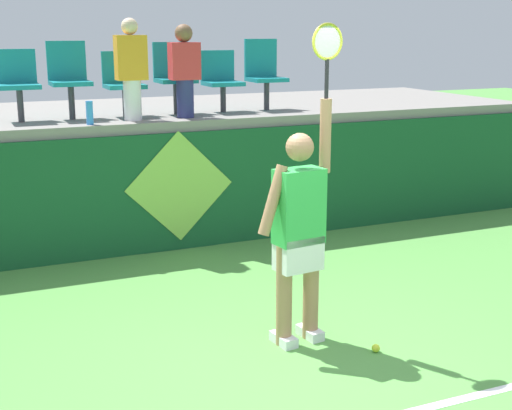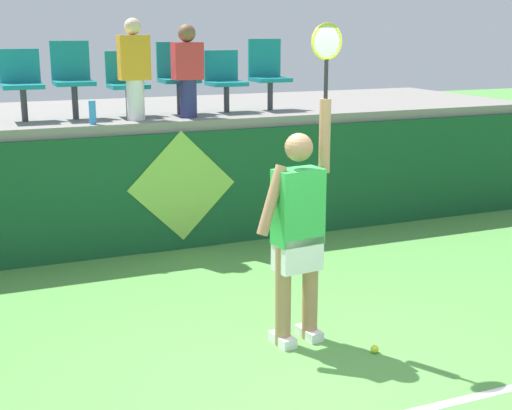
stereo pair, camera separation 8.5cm
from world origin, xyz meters
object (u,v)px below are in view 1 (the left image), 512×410
stadium_chair_2 (123,81)px  stadium_chair_3 (174,74)px  tennis_player (299,228)px  tennis_ball (376,348)px  spectator_1 (184,69)px  stadium_chair_5 (264,72)px  water_bottle (90,113)px  spectator_0 (131,68)px  stadium_chair_1 (69,76)px  stadium_chair_4 (221,78)px  stadium_chair_0 (18,81)px

stadium_chair_2 → stadium_chair_3: (0.62, 0.00, 0.06)m
tennis_player → tennis_ball: 1.13m
tennis_player → stadium_chair_2: 3.74m
spectator_1 → tennis_player: bearing=-92.0°
tennis_ball → stadium_chair_5: size_ratio=0.07×
water_bottle → spectator_0: spectator_0 is taller
tennis_ball → stadium_chair_5: stadium_chair_5 is taller
tennis_player → spectator_0: 3.40m
stadium_chair_1 → spectator_0: size_ratio=0.78×
spectator_0 → spectator_1: (0.62, -0.00, -0.03)m
tennis_ball → stadium_chair_3: 4.48m
water_bottle → stadium_chair_4: stadium_chair_4 is taller
stadium_chair_1 → stadium_chair_4: stadium_chair_1 is taller
stadium_chair_3 → stadium_chair_4: size_ratio=1.14×
stadium_chair_5 → spectator_0: size_ratio=0.78×
stadium_chair_4 → tennis_ball: bearing=-93.5°
stadium_chair_1 → stadium_chair_5: 2.44m
water_bottle → spectator_0: (0.53, 0.19, 0.46)m
stadium_chair_4 → water_bottle: bearing=-160.8°
spectator_0 → stadium_chair_5: bearing=13.1°
water_bottle → stadium_chair_1: stadium_chair_1 is taller
tennis_player → spectator_0: spectator_0 is taller
stadium_chair_5 → spectator_1: size_ratio=0.83×
tennis_player → spectator_0: (-0.51, 3.17, 1.11)m
stadium_chair_5 → spectator_0: bearing=-166.9°
tennis_player → stadium_chair_5: (1.31, 3.60, 1.00)m
tennis_player → stadium_chair_1: size_ratio=2.89×
tennis_player → stadium_chair_5: size_ratio=2.86×
tennis_ball → spectator_0: spectator_0 is taller
stadium_chair_0 → stadium_chair_1: bearing=0.7°
tennis_ball → stadium_chair_1: 4.75m
stadium_chair_5 → spectator_1: (-1.20, -0.43, 0.08)m
stadium_chair_2 → stadium_chair_0: bearing=-180.0°
stadium_chair_2 → spectator_0: size_ratio=0.67×
tennis_player → stadium_chair_3: 3.73m
spectator_0 → spectator_1: bearing=-0.2°
stadium_chair_3 → water_bottle: bearing=-151.8°
stadium_chair_0 → stadium_chair_1: stadium_chair_1 is taller
stadium_chair_3 → stadium_chair_5: 1.20m
spectator_0 → tennis_ball: bearing=-74.8°
stadium_chair_2 → tennis_player: bearing=-81.9°
tennis_ball → water_bottle: (-1.51, 3.42, 1.57)m
stadium_chair_0 → stadium_chair_3: bearing=0.2°
tennis_ball → stadium_chair_3: stadium_chair_3 is taller
water_bottle → spectator_1: bearing=9.5°
stadium_chair_0 → stadium_chair_5: 3.00m
stadium_chair_1 → tennis_player: bearing=-72.5°
stadium_chair_3 → stadium_chair_5: stadium_chair_5 is taller
water_bottle → stadium_chair_3: stadium_chair_3 is taller
spectator_0 → stadium_chair_0: bearing=160.7°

